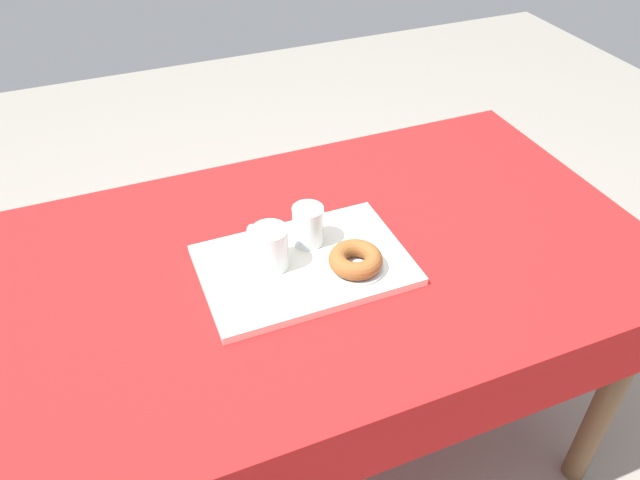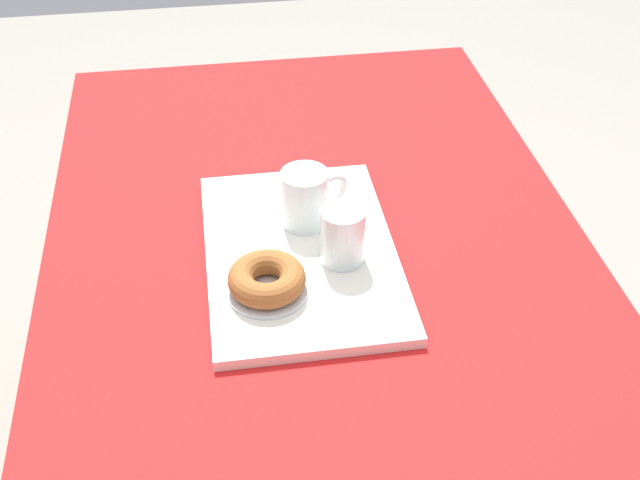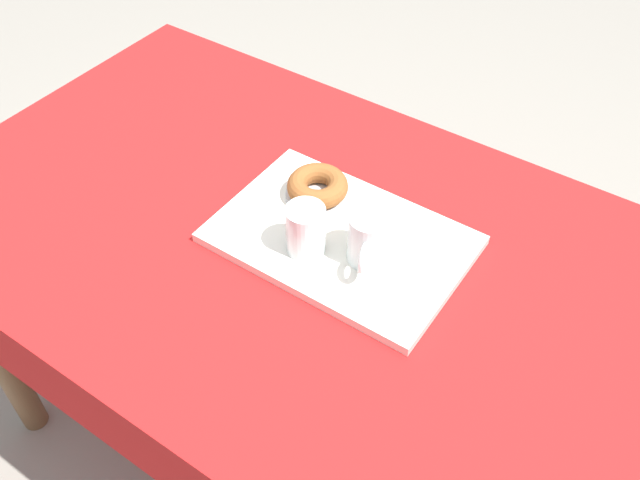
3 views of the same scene
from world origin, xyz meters
The scene contains 7 objects.
ground_plane centered at (0.00, 0.00, 0.00)m, with size 6.00×6.00×0.00m, color gray.
dining_table centered at (0.00, 0.00, 0.68)m, with size 1.51×0.88×0.78m.
serving_tray centered at (0.05, 0.03, 0.79)m, with size 0.44×0.30×0.02m, color silver.
tea_mug_left centered at (0.12, 0.01, 0.84)m, with size 0.08×0.11×0.10m.
water_glass_near centered at (0.02, -0.03, 0.84)m, with size 0.07×0.07×0.09m.
donut_plate_left centered at (-0.04, 0.09, 0.80)m, with size 0.12×0.12×0.01m, color silver.
sugar_donut_left centered at (-0.04, 0.09, 0.82)m, with size 0.11×0.11×0.04m, color brown.
Camera 3 is at (0.51, -0.70, 1.68)m, focal length 39.02 mm.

